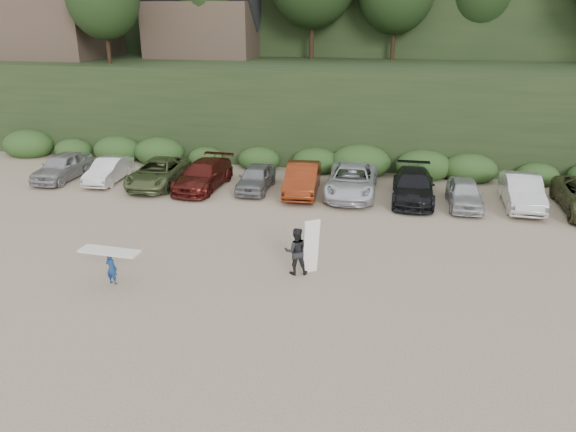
# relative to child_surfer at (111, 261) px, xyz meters

# --- Properties ---
(ground) EXTENTS (120.00, 120.00, 0.00)m
(ground) POSITION_rel_child_surfer_xyz_m (6.89, 1.93, -0.92)
(ground) COLOR tan
(ground) RESTS_ON ground
(parked_cars) EXTENTS (39.72, 6.38, 1.63)m
(parked_cars) POSITION_rel_child_surfer_xyz_m (9.82, 11.91, -0.15)
(parked_cars) COLOR #9C9BA0
(parked_cars) RESTS_ON ground
(child_surfer) EXTENTS (2.29, 0.75, 1.36)m
(child_surfer) POSITION_rel_child_surfer_xyz_m (0.00, 0.00, 0.00)
(child_surfer) COLOR navy
(child_surfer) RESTS_ON ground
(adult_surfer) EXTENTS (1.42, 0.92, 2.21)m
(adult_surfer) POSITION_rel_child_surfer_xyz_m (6.58, 2.23, 0.03)
(adult_surfer) COLOR black
(adult_surfer) RESTS_ON ground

